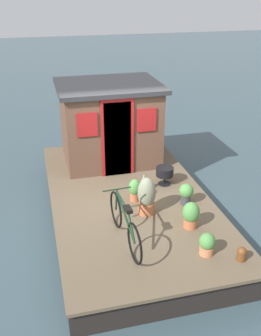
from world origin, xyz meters
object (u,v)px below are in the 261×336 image
object	(u,v)px
potted_plant_succulent	(186,193)
mooring_bollard	(242,254)
potted_plant_geranium	(144,183)
charcoal_grill	(165,172)
bicycle	(125,223)
potted_plant_lavender	(147,196)
potted_plant_thyme	(191,215)
houseboat_cabin	(109,123)
potted_plant_rosemary	(135,190)
potted_plant_sage	(207,244)

from	to	relation	value
potted_plant_succulent	mooring_bollard	size ratio (longest dim) A/B	1.85
potted_plant_geranium	charcoal_grill	bearing A→B (deg)	-70.29
bicycle	potted_plant_succulent	world-z (taller)	bicycle
potted_plant_lavender	potted_plant_thyme	xyz separation A→B (m)	(-0.64, -0.63, -0.11)
bicycle	potted_plant_lavender	bearing A→B (deg)	-37.83
potted_plant_succulent	mooring_bollard	distance (m)	1.84
houseboat_cabin	potted_plant_geranium	size ratio (longest dim) A/B	5.87
potted_plant_lavender	potted_plant_succulent	size ratio (longest dim) A/B	1.70
bicycle	potted_plant_thyme	size ratio (longest dim) A/B	3.40
houseboat_cabin	potted_plant_rosemary	size ratio (longest dim) A/B	5.04
mooring_bollard	potted_plant_lavender	bearing A→B (deg)	31.96
potted_plant_geranium	potted_plant_rosemary	size ratio (longest dim) A/B	0.86
bicycle	potted_plant_thyme	world-z (taller)	bicycle
mooring_bollard	potted_plant_geranium	bearing A→B (deg)	18.91
potted_plant_rosemary	charcoal_grill	size ratio (longest dim) A/B	1.18
potted_plant_lavender	potted_plant_thyme	bearing A→B (deg)	-135.67
potted_plant_thyme	mooring_bollard	distance (m)	1.15
potted_plant_succulent	potted_plant_thyme	bearing A→B (deg)	164.30
potted_plant_lavender	potted_plant_geranium	world-z (taller)	potted_plant_lavender
potted_plant_lavender	mooring_bollard	xyz separation A→B (m)	(-1.70, -1.06, -0.24)
potted_plant_geranium	charcoal_grill	distance (m)	0.55
bicycle	potted_plant_lavender	distance (m)	1.00
houseboat_cabin	charcoal_grill	size ratio (longest dim) A/B	5.93
mooring_bollard	potted_plant_succulent	bearing A→B (deg)	6.77
charcoal_grill	mooring_bollard	distance (m)	2.75
mooring_bollard	potted_plant_thyme	bearing A→B (deg)	22.24
potted_plant_sage	potted_plant_rosemary	distance (m)	2.04
potted_plant_lavender	houseboat_cabin	bearing A→B (deg)	3.62
bicycle	mooring_bollard	xyz separation A→B (m)	(-0.92, -1.67, -0.25)
houseboat_cabin	potted_plant_lavender	xyz separation A→B (m)	(-2.60, -0.16, -0.59)
potted_plant_sage	mooring_bollard	world-z (taller)	potted_plant_sage
houseboat_cabin	potted_plant_thyme	bearing A→B (deg)	-166.25
potted_plant_thyme	potted_plant_sage	bearing A→B (deg)	177.26
houseboat_cabin	charcoal_grill	xyz separation A→B (m)	(-1.59, -0.87, -0.66)
potted_plant_lavender	bicycle	bearing A→B (deg)	142.17
bicycle	potted_plant_lavender	size ratio (longest dim) A/B	2.29
houseboat_cabin	potted_plant_succulent	distance (m)	2.77
potted_plant_geranium	potted_plant_sage	bearing A→B (deg)	-169.97
houseboat_cabin	mooring_bollard	world-z (taller)	houseboat_cabin
potted_plant_thyme	charcoal_grill	world-z (taller)	potted_plant_thyme
potted_plant_sage	potted_plant_geranium	world-z (taller)	potted_plant_geranium
potted_plant_lavender	charcoal_grill	bearing A→B (deg)	-34.80
potted_plant_sage	mooring_bollard	size ratio (longest dim) A/B	1.63
charcoal_grill	potted_plant_succulent	bearing A→B (deg)	-171.09
potted_plant_thyme	potted_plant_rosemary	size ratio (longest dim) A/B	1.06
potted_plant_rosemary	potted_plant_sage	bearing A→B (deg)	-160.36
bicycle	potted_plant_rosemary	distance (m)	1.39
potted_plant_succulent	charcoal_grill	world-z (taller)	potted_plant_succulent
houseboat_cabin	potted_plant_lavender	world-z (taller)	houseboat_cabin
potted_plant_lavender	potted_plant_sage	xyz separation A→B (m)	(-1.42, -0.59, -0.17)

